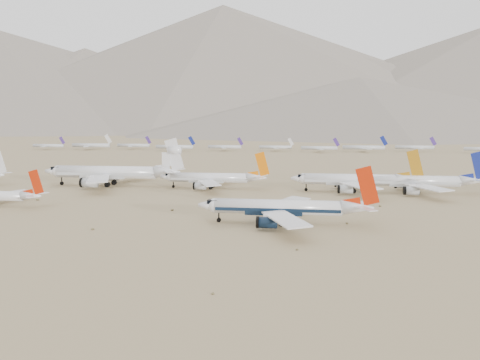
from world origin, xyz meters
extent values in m
plane|color=#866F4E|center=(0.00, 0.00, 0.00)|extent=(7000.00, 7000.00, 0.00)
cylinder|color=white|center=(4.71, -0.76, 4.88)|extent=(35.90, 4.24, 4.24)
cube|color=#0E1E34|center=(4.71, -0.76, 4.35)|extent=(35.18, 4.31, 0.95)
sphere|color=white|center=(-13.24, -0.76, 4.88)|extent=(4.24, 4.24, 4.24)
cube|color=black|center=(-13.88, -0.76, 6.05)|extent=(2.97, 2.76, 1.06)
cone|color=white|center=(26.89, -0.76, 5.20)|extent=(8.97, 4.24, 4.24)
cube|color=white|center=(7.48, -13.35, 4.14)|extent=(13.86, 21.85, 0.66)
cube|color=white|center=(28.64, -4.88, 5.73)|extent=(5.70, 7.45, 0.25)
cylinder|color=#0E1E34|center=(2.71, -9.58, 2.22)|extent=(4.99, 3.05, 3.05)
cube|color=white|center=(7.48, 11.83, 4.14)|extent=(13.86, 21.85, 0.66)
cube|color=white|center=(28.64, 3.37, 5.73)|extent=(5.70, 7.45, 0.25)
cylinder|color=#0E1E34|center=(2.71, 8.07, 2.22)|extent=(4.99, 3.05, 3.05)
cube|color=#B92106|center=(29.39, -0.76, 11.39)|extent=(6.80, 0.34, 11.21)
cylinder|color=black|center=(-12.18, -0.76, 0.64)|extent=(1.27, 0.53, 1.27)
cylinder|color=black|center=(6.20, -3.73, 0.89)|extent=(1.78, 1.06, 1.78)
cylinder|color=black|center=(6.20, 2.21, 0.89)|extent=(1.78, 1.06, 1.78)
cone|color=white|center=(-78.88, 13.31, 4.04)|extent=(6.87, 3.30, 3.30)
cube|color=white|center=(-77.54, 10.15, 4.45)|extent=(4.36, 5.70, 0.20)
cube|color=white|center=(-93.74, 22.97, 3.21)|extent=(10.61, 16.72, 0.51)
cube|color=white|center=(-77.54, 16.48, 4.45)|extent=(4.36, 5.70, 0.20)
cube|color=#B92106|center=(-76.97, 13.31, 8.79)|extent=(5.21, 0.26, 8.58)
cylinder|color=white|center=(55.78, 63.76, 5.09)|extent=(36.53, 4.43, 4.43)
cube|color=silver|center=(55.78, 63.76, 4.54)|extent=(35.80, 4.49, 1.00)
sphere|color=white|center=(37.52, 63.76, 5.09)|extent=(4.43, 4.43, 4.43)
cube|color=black|center=(36.86, 63.76, 6.31)|extent=(3.10, 2.88, 1.11)
cone|color=white|center=(78.36, 63.76, 5.42)|extent=(9.13, 4.43, 4.43)
cube|color=white|center=(58.60, 50.89, 4.32)|extent=(14.11, 22.23, 0.69)
cube|color=white|center=(80.14, 59.54, 5.98)|extent=(5.80, 7.58, 0.27)
cylinder|color=silver|center=(53.75, 54.73, 2.32)|extent=(5.07, 3.19, 3.19)
cube|color=white|center=(58.60, 76.63, 4.32)|extent=(14.11, 22.23, 0.69)
cube|color=white|center=(80.14, 67.97, 5.98)|extent=(5.80, 7.58, 0.27)
cylinder|color=silver|center=(53.75, 72.79, 2.32)|extent=(5.07, 3.19, 3.19)
cube|color=navy|center=(80.90, 63.76, 11.75)|extent=(6.92, 0.35, 11.41)
cylinder|color=black|center=(38.63, 63.76, 0.66)|extent=(1.33, 0.55, 1.33)
cylinder|color=black|center=(57.31, 60.66, 0.93)|extent=(1.86, 1.11, 1.86)
cylinder|color=black|center=(57.31, 66.86, 0.93)|extent=(1.86, 1.11, 1.86)
cylinder|color=white|center=(30.81, 64.05, 5.24)|extent=(37.49, 4.56, 4.56)
cube|color=silver|center=(30.81, 64.05, 4.67)|extent=(36.74, 4.62, 1.03)
sphere|color=white|center=(12.06, 64.05, 5.24)|extent=(4.56, 4.56, 4.56)
cube|color=black|center=(11.38, 64.05, 6.49)|extent=(3.19, 2.96, 1.14)
cone|color=white|center=(53.98, 64.05, 5.58)|extent=(9.37, 4.56, 4.56)
cube|color=white|center=(33.70, 50.83, 4.44)|extent=(14.48, 22.82, 0.70)
cube|color=white|center=(55.80, 59.72, 6.15)|extent=(5.95, 7.78, 0.27)
cylinder|color=silver|center=(28.72, 54.77, 2.39)|extent=(5.21, 3.28, 3.28)
cube|color=white|center=(33.70, 77.26, 4.44)|extent=(14.48, 22.82, 0.70)
cube|color=white|center=(55.80, 68.38, 6.15)|extent=(5.95, 7.78, 0.27)
cylinder|color=silver|center=(28.72, 73.33, 2.39)|extent=(5.21, 3.28, 3.28)
cube|color=#B57615|center=(56.58, 64.05, 12.07)|extent=(7.11, 0.36, 11.71)
cylinder|color=black|center=(13.20, 64.05, 0.68)|extent=(1.37, 0.57, 1.37)
cylinder|color=black|center=(32.37, 60.86, 0.96)|extent=(1.91, 1.14, 1.91)
cylinder|color=black|center=(32.37, 67.24, 0.96)|extent=(1.91, 1.14, 1.91)
cylinder|color=white|center=(-28.76, 66.34, 4.76)|extent=(33.84, 4.14, 4.14)
cube|color=silver|center=(-28.76, 66.34, 4.24)|extent=(33.16, 4.20, 0.93)
sphere|color=white|center=(-45.68, 66.34, 4.76)|extent=(4.14, 4.14, 4.14)
cube|color=black|center=(-46.30, 66.34, 5.89)|extent=(2.89, 2.69, 1.03)
cone|color=white|center=(-7.85, 66.34, 5.07)|extent=(8.46, 4.14, 4.14)
cube|color=white|center=(-26.15, 54.41, 4.03)|extent=(13.07, 20.59, 0.64)
cube|color=white|center=(-6.21, 62.43, 5.58)|extent=(5.37, 7.02, 0.25)
cylinder|color=silver|center=(-30.64, 57.96, 2.17)|extent=(4.70, 2.98, 2.98)
cube|color=white|center=(-26.15, 78.28, 4.03)|extent=(13.07, 20.59, 0.64)
cube|color=white|center=(-6.21, 70.25, 5.58)|extent=(5.37, 7.02, 0.25)
cylinder|color=silver|center=(-30.64, 74.73, 2.17)|extent=(4.70, 2.98, 2.98)
cube|color=orange|center=(-5.50, 66.34, 10.93)|extent=(6.41, 0.33, 10.57)
cylinder|color=black|center=(-44.65, 66.34, 0.62)|extent=(1.24, 0.52, 1.24)
cylinder|color=black|center=(-27.35, 63.45, 0.87)|extent=(1.74, 1.03, 1.74)
cylinder|color=black|center=(-27.35, 69.24, 0.87)|extent=(1.74, 1.03, 1.74)
cylinder|color=white|center=(-76.05, 67.76, 6.33)|extent=(45.99, 5.51, 5.51)
cube|color=silver|center=(-76.05, 67.76, 5.64)|extent=(45.07, 5.59, 1.24)
sphere|color=white|center=(-99.04, 67.76, 6.33)|extent=(5.51, 5.51, 5.51)
cube|color=black|center=(-99.87, 67.76, 7.85)|extent=(3.85, 3.58, 1.38)
cone|color=white|center=(-47.63, 67.76, 6.74)|extent=(11.50, 5.51, 5.51)
cube|color=white|center=(-72.50, 51.59, 5.37)|extent=(17.76, 27.99, 0.86)
cube|color=white|center=(-45.39, 62.46, 7.43)|extent=(7.30, 9.54, 0.33)
cylinder|color=silver|center=(-78.60, 56.42, 2.89)|extent=(6.39, 3.96, 3.96)
cube|color=white|center=(-72.50, 83.93, 5.37)|extent=(17.76, 27.99, 0.86)
cube|color=white|center=(-45.39, 73.06, 7.43)|extent=(7.30, 9.54, 0.33)
cylinder|color=silver|center=(-78.60, 79.10, 2.89)|extent=(6.39, 3.96, 3.96)
cube|color=white|center=(-44.43, 67.76, 14.69)|extent=(8.72, 0.44, 14.36)
cylinder|color=white|center=(-44.11, 67.76, 16.46)|extent=(5.75, 3.57, 3.57)
cylinder|color=black|center=(-97.66, 67.76, 0.83)|extent=(1.65, 0.69, 1.65)
cylinder|color=black|center=(-74.13, 63.91, 1.16)|extent=(2.31, 1.38, 2.31)
cylinder|color=black|center=(-74.13, 71.61, 1.16)|extent=(2.31, 1.38, 2.31)
cube|color=white|center=(-124.51, 65.67, 5.47)|extent=(5.23, 6.84, 0.24)
cube|color=white|center=(-123.82, 61.85, 10.68)|extent=(6.25, 0.32, 10.30)
cylinder|color=silver|center=(-250.41, 322.36, 4.04)|extent=(33.11, 3.27, 3.27)
cube|color=#442985|center=(-234.82, 322.36, 9.57)|extent=(6.59, 0.33, 8.31)
cube|color=silver|center=(-250.41, 313.79, 3.55)|extent=(8.72, 15.24, 0.33)
cube|color=silver|center=(-250.41, 330.93, 3.55)|extent=(8.72, 15.24, 0.33)
cylinder|color=silver|center=(-206.57, 328.52, 4.38)|extent=(40.09, 3.96, 3.96)
cube|color=white|center=(-187.71, 328.52, 11.08)|extent=(7.98, 0.40, 10.06)
cube|color=silver|center=(-206.57, 318.15, 3.79)|extent=(10.56, 18.46, 0.40)
cube|color=silver|center=(-206.57, 338.90, 3.79)|extent=(10.56, 18.46, 0.40)
cylinder|color=silver|center=(-164.49, 338.77, 4.10)|extent=(34.36, 3.40, 3.40)
cube|color=#442985|center=(-148.32, 338.77, 9.84)|extent=(6.84, 0.34, 8.62)
cube|color=silver|center=(-164.49, 329.87, 3.59)|extent=(9.05, 15.82, 0.34)
cube|color=silver|center=(-164.49, 347.66, 3.59)|extent=(9.05, 15.82, 0.34)
cylinder|color=silver|center=(-113.54, 314.76, 4.22)|extent=(36.85, 3.64, 3.64)
cube|color=navy|center=(-96.20, 314.76, 10.38)|extent=(7.34, 0.36, 9.24)
cube|color=silver|center=(-113.54, 305.22, 3.67)|extent=(9.71, 16.96, 0.36)
cube|color=silver|center=(-113.54, 324.29, 3.67)|extent=(9.71, 16.96, 0.36)
cylinder|color=silver|center=(-65.25, 324.43, 4.03)|extent=(33.01, 3.26, 3.26)
cube|color=#442985|center=(-49.72, 324.43, 9.55)|extent=(6.57, 0.33, 8.28)
cube|color=silver|center=(-65.25, 315.89, 3.54)|extent=(8.70, 15.19, 0.33)
cube|color=silver|center=(-65.25, 332.97, 3.54)|extent=(8.70, 15.19, 0.33)
cylinder|color=silver|center=(-15.36, 326.84, 3.97)|extent=(31.80, 3.14, 3.14)
cube|color=white|center=(-0.40, 326.84, 9.28)|extent=(6.33, 0.31, 7.98)
cube|color=silver|center=(-15.36, 318.61, 3.50)|extent=(8.38, 14.64, 0.31)
cube|color=silver|center=(-15.36, 335.07, 3.50)|extent=(8.38, 14.64, 0.31)
cylinder|color=silver|center=(26.50, 316.51, 4.08)|extent=(34.02, 3.36, 3.36)
cube|color=#442985|center=(42.51, 316.51, 9.76)|extent=(6.78, 0.34, 8.53)
cube|color=silver|center=(26.50, 307.71, 3.58)|extent=(8.96, 15.66, 0.34)
cube|color=silver|center=(26.50, 325.32, 3.58)|extent=(8.96, 15.66, 0.34)
cylinder|color=silver|center=(68.77, 325.43, 4.34)|extent=(39.18, 3.87, 3.87)
cube|color=navy|center=(87.21, 325.43, 10.88)|extent=(7.80, 0.39, 9.83)
cube|color=silver|center=(68.77, 315.29, 3.76)|extent=(10.32, 18.04, 0.39)
cube|color=silver|center=(68.77, 335.57, 3.76)|extent=(10.32, 18.04, 0.39)
cylinder|color=silver|center=(118.22, 338.23, 4.18)|extent=(35.97, 3.55, 3.55)
cube|color=#442985|center=(135.14, 338.23, 10.19)|extent=(7.16, 0.36, 9.02)
cube|color=silver|center=(118.22, 328.92, 3.64)|extent=(9.48, 16.56, 0.36)
cube|color=silver|center=(118.22, 347.54, 3.64)|extent=(9.48, 16.56, 0.36)
cube|color=silver|center=(174.37, 328.60, 3.55)|extent=(8.78, 15.34, 0.33)
cone|color=slate|center=(-800.00, 1560.00, 150.00)|extent=(1800.00, 1800.00, 300.00)
cone|color=slate|center=(-300.00, 1690.00, 235.00)|extent=(2444.00, 2444.00, 470.00)
cone|color=slate|center=(200.00, 1480.00, 120.00)|extent=(1824.00, 1824.00, 240.00)
cone|color=slate|center=(-700.00, 1100.00, 47.50)|extent=(855.00, 855.00, 95.00)
cone|color=slate|center=(150.00, 1100.00, 70.00)|extent=(1260.00, 1260.00, 140.00)
ellipsoid|color=brown|center=(-85.20, 27.20, 0.34)|extent=(1.12, 1.12, 0.62)
ellipsoid|color=brown|center=(-44.10, -14.90, 0.25)|extent=(0.84, 0.84, 0.46)
ellipsoid|color=brown|center=(-30.40, 14.40, 0.29)|extent=(0.98, 0.98, 0.54)
ellipsoid|color=brown|center=(-3.00, -57.00, 0.17)|extent=(0.56, 0.56, 0.31)
ellipsoid|color=brown|center=(10.70, -27.70, 0.21)|extent=(0.70, 0.70, 0.39)
ellipsoid|color=brown|center=(24.40, 1.60, 0.25)|extent=(0.84, 0.84, 0.46)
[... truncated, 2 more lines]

